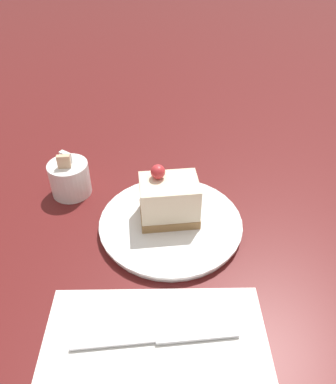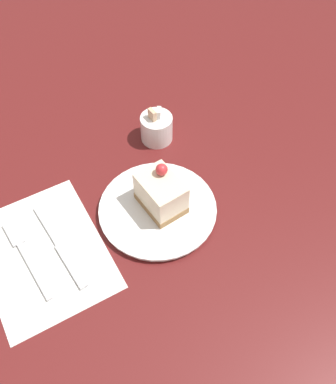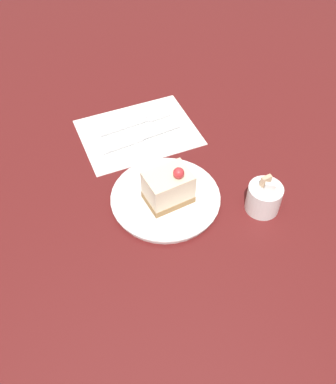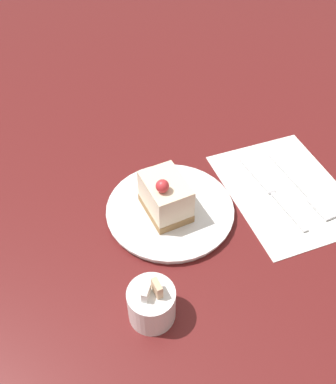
{
  "view_description": "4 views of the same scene",
  "coord_description": "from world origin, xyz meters",
  "px_view_note": "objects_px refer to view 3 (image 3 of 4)",
  "views": [
    {
      "loc": [
        -0.38,
        -0.09,
        0.4
      ],
      "look_at": [
        0.04,
        -0.01,
        0.06
      ],
      "focal_mm": 35.0,
      "sensor_mm": 36.0,
      "label": 1
    },
    {
      "loc": [
        -0.09,
        -0.45,
        0.65
      ],
      "look_at": [
        0.04,
        -0.03,
        0.07
      ],
      "focal_mm": 40.0,
      "sensor_mm": 36.0,
      "label": 2
    },
    {
      "loc": [
        0.55,
        -0.12,
        0.64
      ],
      "look_at": [
        0.04,
        -0.02,
        0.05
      ],
      "focal_mm": 40.0,
      "sensor_mm": 36.0,
      "label": 3
    },
    {
      "loc": [
        0.1,
        0.44,
        0.55
      ],
      "look_at": [
        0.02,
        -0.03,
        0.04
      ],
      "focal_mm": 40.0,
      "sensor_mm": 36.0,
      "label": 4
    }
  ],
  "objects_px": {
    "knife": "(135,141)",
    "cake_slice": "(168,187)",
    "sugar_bowl": "(264,198)",
    "plate": "(165,198)",
    "fork": "(140,122)"
  },
  "relations": [
    {
      "from": "plate",
      "to": "fork",
      "type": "bearing_deg",
      "value": -177.03
    },
    {
      "from": "knife",
      "to": "cake_slice",
      "type": "bearing_deg",
      "value": -5.12
    },
    {
      "from": "plate",
      "to": "sugar_bowl",
      "type": "distance_m",
      "value": 0.19
    },
    {
      "from": "sugar_bowl",
      "to": "cake_slice",
      "type": "bearing_deg",
      "value": -104.31
    },
    {
      "from": "plate",
      "to": "cake_slice",
      "type": "distance_m",
      "value": 0.04
    },
    {
      "from": "fork",
      "to": "knife",
      "type": "bearing_deg",
      "value": -35.61
    },
    {
      "from": "plate",
      "to": "fork",
      "type": "xyz_separation_m",
      "value": [
        -0.24,
        -0.01,
        -0.0
      ]
    },
    {
      "from": "knife",
      "to": "sugar_bowl",
      "type": "bearing_deg",
      "value": 25.93
    },
    {
      "from": "cake_slice",
      "to": "sugar_bowl",
      "type": "bearing_deg",
      "value": 58.3
    },
    {
      "from": "plate",
      "to": "cake_slice",
      "type": "bearing_deg",
      "value": 27.32
    },
    {
      "from": "cake_slice",
      "to": "knife",
      "type": "xyz_separation_m",
      "value": [
        -0.19,
        -0.04,
        -0.04
      ]
    },
    {
      "from": "sugar_bowl",
      "to": "knife",
      "type": "bearing_deg",
      "value": -137.35
    },
    {
      "from": "fork",
      "to": "plate",
      "type": "bearing_deg",
      "value": -13.76
    },
    {
      "from": "cake_slice",
      "to": "knife",
      "type": "relative_size",
      "value": 0.54
    },
    {
      "from": "plate",
      "to": "cake_slice",
      "type": "height_order",
      "value": "cake_slice"
    }
  ]
}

